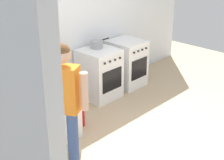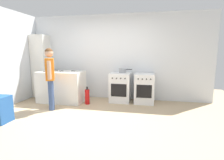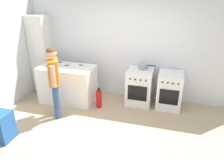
% 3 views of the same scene
% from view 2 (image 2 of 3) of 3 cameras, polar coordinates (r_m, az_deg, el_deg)
% --- Properties ---
extents(ground_plane, '(8.00, 8.00, 0.00)m').
position_cam_2_polar(ground_plane, '(3.92, -6.24, -12.84)').
color(ground_plane, tan).
extents(back_wall, '(6.00, 0.10, 2.60)m').
position_cam_2_polar(back_wall, '(5.52, -0.21, 7.43)').
color(back_wall, silver).
rests_on(back_wall, ground).
extents(side_wall_left, '(0.10, 3.10, 2.60)m').
position_cam_2_polar(side_wall_left, '(5.37, -32.62, 5.96)').
color(side_wall_left, silver).
rests_on(side_wall_left, ground).
extents(counter_unit, '(1.30, 0.70, 0.90)m').
position_cam_2_polar(counter_unit, '(5.37, -16.15, -2.10)').
color(counter_unit, silver).
rests_on(counter_unit, ground).
extents(oven_left, '(0.59, 0.62, 0.85)m').
position_cam_2_polar(oven_left, '(5.20, 2.73, -2.39)').
color(oven_left, white).
rests_on(oven_left, ground).
extents(oven_right, '(0.55, 0.62, 0.85)m').
position_cam_2_polar(oven_right, '(5.14, 10.50, -2.67)').
color(oven_right, white).
rests_on(oven_right, ground).
extents(pot, '(0.39, 0.21, 0.13)m').
position_cam_2_polar(pot, '(5.21, 3.44, 3.06)').
color(pot, gray).
rests_on(pot, oven_left).
extents(knife_bread, '(0.34, 0.14, 0.01)m').
position_cam_2_polar(knife_bread, '(5.68, -18.85, 2.99)').
color(knife_bread, silver).
rests_on(knife_bread, counter_unit).
extents(knife_carving, '(0.29, 0.20, 0.01)m').
position_cam_2_polar(knife_carving, '(5.38, -17.21, 2.76)').
color(knife_carving, silver).
rests_on(knife_carving, counter_unit).
extents(knife_chef, '(0.31, 0.05, 0.01)m').
position_cam_2_polar(knife_chef, '(5.31, -11.73, 2.89)').
color(knife_chef, silver).
rests_on(knife_chef, counter_unit).
extents(knife_paring, '(0.20, 0.12, 0.01)m').
position_cam_2_polar(knife_paring, '(5.39, -21.30, 2.57)').
color(knife_paring, silver).
rests_on(knife_paring, counter_unit).
extents(person, '(0.34, 0.51, 1.56)m').
position_cam_2_polar(person, '(4.65, -19.56, 1.89)').
color(person, '#384C7A').
rests_on(person, ground).
extents(fire_extinguisher, '(0.13, 0.13, 0.50)m').
position_cam_2_polar(fire_extinguisher, '(5.00, -8.09, -5.39)').
color(fire_extinguisher, red).
rests_on(fire_extinguisher, ground).
extents(larder_cabinet, '(0.48, 0.44, 2.00)m').
position_cam_2_polar(larder_cabinet, '(6.20, -22.12, 4.17)').
color(larder_cabinet, silver).
rests_on(larder_cabinet, ground).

